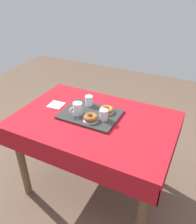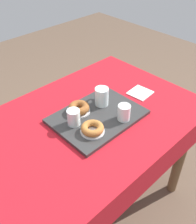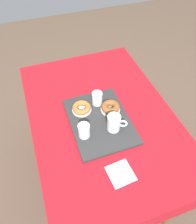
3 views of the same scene
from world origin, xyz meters
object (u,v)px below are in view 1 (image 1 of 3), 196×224
at_px(donut_plate_left, 107,112).
at_px(water_glass_near, 89,101).
at_px(dining_table, 94,131).
at_px(serving_tray, 90,114).
at_px(water_glass_far, 104,115).
at_px(paper_napkin, 56,105).
at_px(tea_mug_left, 78,109).
at_px(sugar_donut_left, 107,109).
at_px(donut_plate_right, 90,120).
at_px(sugar_donut_right, 90,117).

bearing_deg(donut_plate_left, water_glass_near, -12.00).
relative_size(dining_table, serving_tray, 2.74).
distance_m(water_glass_far, paper_napkin, 0.47).
xyz_separation_m(serving_tray, water_glass_near, (0.07, -0.11, 0.05)).
height_order(tea_mug_left, sugar_donut_left, tea_mug_left).
distance_m(tea_mug_left, sugar_donut_left, 0.23).
relative_size(tea_mug_left, donut_plate_left, 0.92).
bearing_deg(paper_napkin, water_glass_near, -158.82).
bearing_deg(tea_mug_left, water_glass_far, -172.99).
xyz_separation_m(dining_table, serving_tray, (0.05, -0.03, 0.12)).
bearing_deg(water_glass_far, dining_table, 1.85).
bearing_deg(serving_tray, donut_plate_right, 118.29).
bearing_deg(tea_mug_left, paper_napkin, -14.30).
relative_size(water_glass_near, paper_napkin, 0.67).
bearing_deg(dining_table, donut_plate_right, 85.69).
height_order(tea_mug_left, water_glass_near, tea_mug_left).
relative_size(donut_plate_left, donut_plate_right, 1.00).
height_order(serving_tray, water_glass_near, water_glass_near).
bearing_deg(dining_table, donut_plate_left, -117.73).
bearing_deg(sugar_donut_right, donut_plate_left, -110.33).
relative_size(water_glass_near, donut_plate_right, 0.71).
height_order(tea_mug_left, sugar_donut_right, tea_mug_left).
distance_m(water_glass_far, donut_plate_right, 0.11).
height_order(serving_tray, water_glass_far, water_glass_far).
distance_m(water_glass_near, donut_plate_right, 0.23).
relative_size(sugar_donut_left, paper_napkin, 0.90).
bearing_deg(donut_plate_left, paper_napkin, 8.28).
relative_size(serving_tray, water_glass_far, 5.50).
distance_m(water_glass_far, donut_plate_left, 0.11).
xyz_separation_m(dining_table, tea_mug_left, (0.13, 0.02, 0.18)).
height_order(water_glass_far, paper_napkin, water_glass_far).
bearing_deg(serving_tray, water_glass_far, 168.22).
distance_m(dining_table, tea_mug_left, 0.22).
bearing_deg(sugar_donut_left, donut_plate_right, 69.67).
xyz_separation_m(donut_plate_left, donut_plate_right, (0.06, 0.16, 0.00)).
distance_m(serving_tray, water_glass_far, 0.14).
bearing_deg(paper_napkin, dining_table, 173.91).
distance_m(dining_table, donut_plate_left, 0.18).
bearing_deg(sugar_donut_right, donut_plate_right, 0.00).
bearing_deg(donut_plate_right, water_glass_far, -145.59).
height_order(water_glass_near, water_glass_far, same).
distance_m(sugar_donut_left, sugar_donut_right, 0.17).
xyz_separation_m(serving_tray, water_glass_far, (-0.13, 0.03, 0.05)).
xyz_separation_m(serving_tray, sugar_donut_left, (-0.10, -0.08, 0.03)).
bearing_deg(paper_napkin, sugar_donut_left, -171.72).
xyz_separation_m(water_glass_near, sugar_donut_left, (-0.18, 0.04, -0.01)).
relative_size(dining_table, tea_mug_left, 11.65).
bearing_deg(donut_plate_right, water_glass_near, -59.20).
distance_m(donut_plate_left, sugar_donut_left, 0.02).
bearing_deg(tea_mug_left, donut_plate_right, 166.02).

